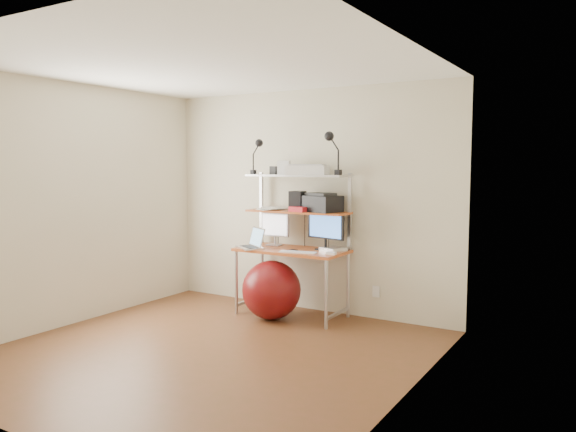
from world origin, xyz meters
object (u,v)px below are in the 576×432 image
object	(u,v)px
monitor_black	(326,228)
laptop	(253,244)
exercise_ball	(271,290)
printer	(320,203)
monitor_silver	(275,227)

from	to	relation	value
monitor_black	laptop	size ratio (longest dim) A/B	1.17
exercise_ball	printer	bearing A→B (deg)	44.78
monitor_silver	exercise_ball	world-z (taller)	monitor_silver
monitor_black	laptop	xyz separation A→B (m)	(-0.75, -0.28, -0.19)
monitor_silver	exercise_ball	distance (m)	0.76
monitor_silver	laptop	size ratio (longest dim) A/B	0.96
monitor_black	printer	bearing A→B (deg)	178.42
laptop	exercise_ball	bearing A→B (deg)	16.84
monitor_silver	printer	distance (m)	0.65
monitor_silver	monitor_black	distance (m)	0.66
monitor_silver	printer	world-z (taller)	printer
laptop	printer	bearing A→B (deg)	56.80
laptop	exercise_ball	size ratio (longest dim) A/B	0.65
monitor_black	laptop	distance (m)	0.83
laptop	printer	xyz separation A→B (m)	(0.68, 0.30, 0.46)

